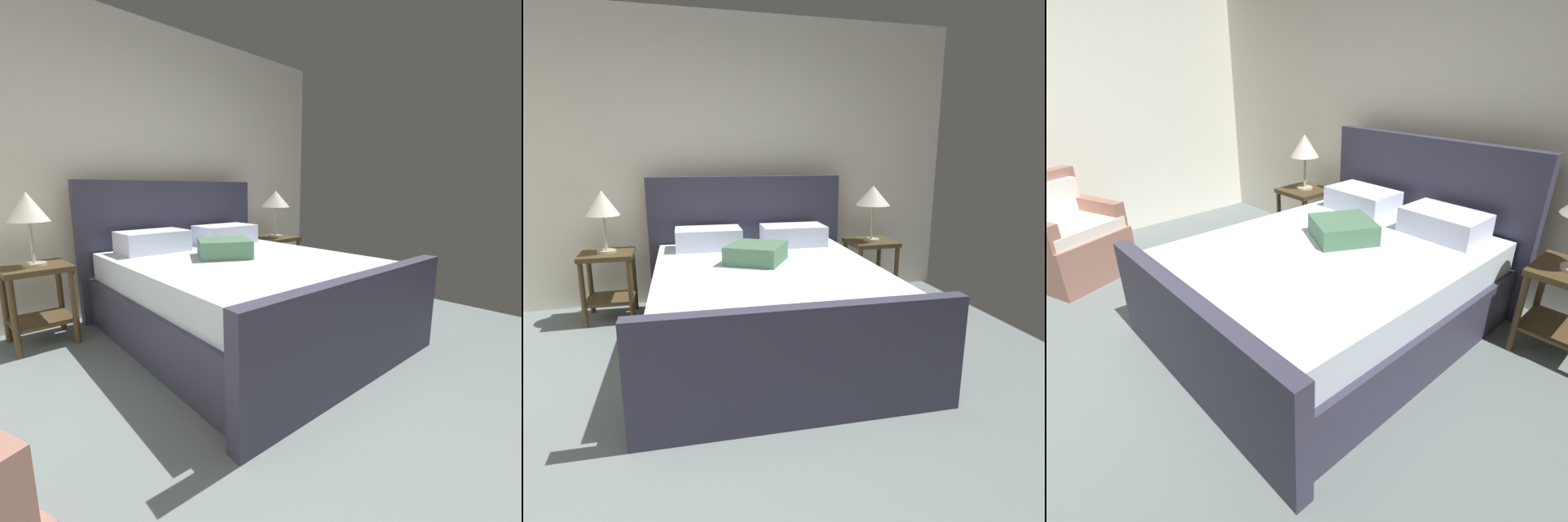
{
  "view_description": "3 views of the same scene",
  "coord_description": "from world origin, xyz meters",
  "views": [
    {
      "loc": [
        -1.36,
        -0.6,
        1.15
      ],
      "look_at": [
        0.21,
        1.07,
        0.69
      ],
      "focal_mm": 24.64,
      "sensor_mm": 36.0,
      "label": 1
    },
    {
      "loc": [
        -0.25,
        -1.6,
        1.42
      ],
      "look_at": [
        0.54,
        1.51,
        0.65
      ],
      "focal_mm": 30.51,
      "sensor_mm": 36.0,
      "label": 2
    },
    {
      "loc": [
        2.1,
        -0.35,
        1.71
      ],
      "look_at": [
        0.3,
        1.36,
        0.52
      ],
      "focal_mm": 27.93,
      "sensor_mm": 36.0,
      "label": 3
    }
  ],
  "objects": [
    {
      "name": "nightstand_left",
      "position": [
        -0.82,
        2.4,
        0.4
      ],
      "size": [
        0.44,
        0.44,
        0.6
      ],
      "color": "#46361E",
      "rests_on": "ground"
    },
    {
      "name": "bed",
      "position": [
        0.41,
        1.57,
        0.35
      ],
      "size": [
        1.87,
        2.28,
        1.23
      ],
      "color": "#343244",
      "rests_on": "ground"
    },
    {
      "name": "nightstand_right",
      "position": [
        1.63,
        2.34,
        0.4
      ],
      "size": [
        0.44,
        0.44,
        0.6
      ],
      "color": "#46361E",
      "rests_on": "ground"
    },
    {
      "name": "ground_plane",
      "position": [
        0.0,
        0.0,
        -0.01
      ],
      "size": [
        5.01,
        5.54,
        0.02
      ],
      "primitive_type": "cube",
      "color": "slate"
    },
    {
      "name": "table_lamp_left",
      "position": [
        -0.82,
        2.4,
        1.01
      ],
      "size": [
        0.28,
        0.28,
        0.53
      ],
      "color": "#B7B293",
      "rests_on": "nightstand_left"
    },
    {
      "name": "wall_back",
      "position": [
        0.0,
        2.83,
        1.34
      ],
      "size": [
        5.13,
        0.12,
        2.69
      ],
      "primitive_type": "cube",
      "color": "silver",
      "rests_on": "ground"
    },
    {
      "name": "table_lamp_right",
      "position": [
        1.63,
        2.34,
        1.03
      ],
      "size": [
        0.33,
        0.33,
        0.53
      ],
      "color": "#B7B293",
      "rests_on": "nightstand_right"
    }
  ]
}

